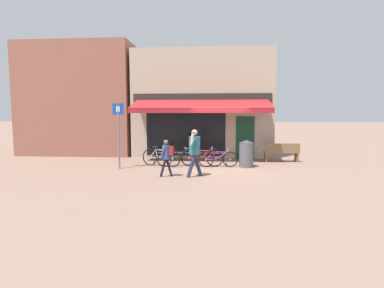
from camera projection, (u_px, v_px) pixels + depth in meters
The scene contains 13 objects.
ground_plane at pixel (220, 168), 12.38m from camera, with size 160.00×160.00×0.00m, color #846656.
shop_front at pixel (203, 104), 16.23m from camera, with size 7.18×4.70×5.49m.
neighbour_building at pixel (85, 101), 17.26m from camera, with size 6.13×4.00×6.00m.
bike_rack_rail at pixel (190, 155), 12.83m from camera, with size 3.23×0.04×0.57m.
bicycle_silver at pixel (161, 157), 12.72m from camera, with size 1.73×0.67×0.85m.
bicycle_black at pixel (177, 158), 12.74m from camera, with size 1.58×0.75×0.78m.
bicycle_red at pixel (202, 158), 12.65m from camera, with size 1.81×0.52×0.86m.
bicycle_purple at pixel (218, 159), 12.51m from camera, with size 1.66×0.52×0.79m.
pedestrian_adult at pixel (195, 148), 10.51m from camera, with size 0.57×0.70×1.69m.
pedestrian_child at pixel (167, 154), 10.53m from camera, with size 0.52×0.37×1.32m.
litter_bin at pixel (246, 154), 12.48m from camera, with size 0.60×0.60×1.14m.
parking_sign at pixel (119, 128), 11.99m from camera, with size 0.44×0.07×2.70m.
park_bench at pixel (282, 152), 13.89m from camera, with size 1.63×0.56×0.87m.
Camera 1 is at (-0.18, -12.28, 2.19)m, focal length 28.00 mm.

